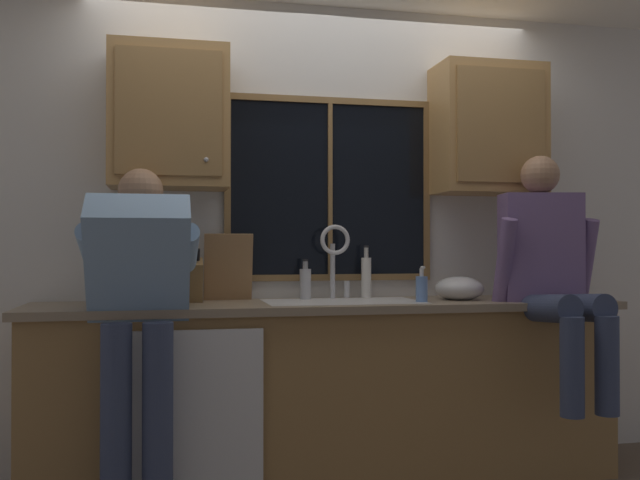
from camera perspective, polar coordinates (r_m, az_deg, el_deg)
The scene contains 22 objects.
back_wall at distance 3.99m, azimuth -0.40°, elevation 0.49°, with size 5.34×0.12×2.55m, color silver.
window_glass at distance 3.95m, azimuth 0.78°, elevation 4.13°, with size 1.10×0.02×0.95m, color black.
window_frame_top at distance 4.01m, azimuth 0.81°, elevation 11.17°, with size 1.17×0.02×0.04m, color olive.
window_frame_bottom at distance 3.93m, azimuth 0.81°, elevation -3.03°, with size 1.17×0.02×0.04m, color olive.
window_frame_left at distance 3.85m, azimuth -7.46°, elevation 4.25°, with size 0.04×0.02×0.95m, color olive.
window_frame_right at distance 4.11m, azimuth 8.57°, elevation 3.95°, with size 0.04×0.02×0.95m, color olive.
window_mullion_center at distance 3.94m, azimuth 0.82°, elevation 4.14°, with size 0.02×0.02×0.95m, color olive.
lower_cabinet_run at distance 3.72m, azimuth 0.73°, elevation -12.36°, with size 2.94×0.58×0.88m, color #A07744.
countertop at distance 3.64m, azimuth 0.80°, elevation -5.32°, with size 3.00×0.62×0.04m, color gray.
dishwasher_front at distance 3.32m, azimuth -9.89°, elevation -13.49°, with size 0.60×0.02×0.74m, color white.
upper_cabinet_left at distance 3.73m, azimuth -12.05°, elevation 9.61°, with size 0.59×0.36×0.72m.
upper_cabinet_right at distance 4.13m, azimuth 13.37°, elevation 8.62°, with size 0.59×0.36×0.72m.
sink at distance 3.67m, azimuth 1.81°, elevation -6.49°, with size 0.80×0.46×0.21m.
faucet at distance 3.83m, azimuth 1.26°, elevation -0.99°, with size 0.18×0.09×0.40m.
person_standing at distance 3.23m, azimuth -14.40°, elevation -4.73°, with size 0.53×0.68×1.57m.
person_sitting_on_counter at distance 3.79m, azimuth 18.07°, elevation -2.01°, with size 0.54×0.63×1.26m.
knife_block at distance 3.65m, azimuth -10.39°, elevation -3.27°, with size 0.12×0.18×0.32m.
cutting_board at distance 3.77m, azimuth -7.40°, elevation -2.18°, with size 0.25×0.02×0.36m, color #997047.
mixing_bowl at distance 3.86m, azimuth 11.14°, elevation -3.86°, with size 0.26×0.26×0.13m, color silver.
soap_dispenser at distance 3.66m, azimuth 8.19°, elevation -3.87°, with size 0.06×0.07×0.18m.
bottle_green_glass at distance 3.80m, azimuth -1.19°, elevation -3.47°, with size 0.06×0.06×0.22m.
bottle_tall_clear at distance 3.90m, azimuth 3.74°, elevation -2.94°, with size 0.05×0.05×0.29m.
Camera 1 is at (-0.82, -3.84, 1.20)m, focal length 39.74 mm.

